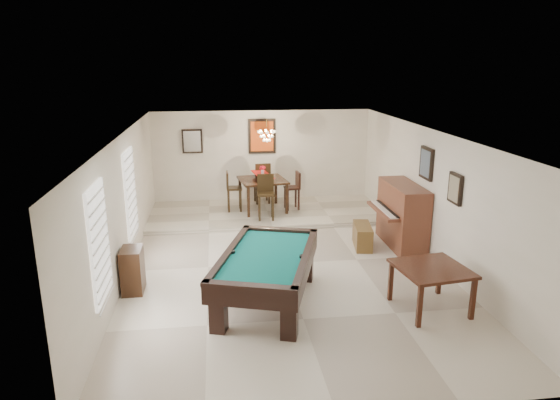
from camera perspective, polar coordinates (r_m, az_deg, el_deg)
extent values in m
cube|color=beige|center=(10.05, 0.44, -7.30)|extent=(6.00, 9.00, 0.02)
cube|color=silver|center=(13.97, -2.06, 4.88)|extent=(6.00, 0.04, 2.60)
cube|color=silver|center=(5.50, 7.03, -12.85)|extent=(6.00, 0.04, 2.60)
cube|color=silver|center=(9.69, -17.41, -0.71)|extent=(0.04, 9.00, 2.60)
cube|color=silver|center=(10.44, 17.00, 0.48)|extent=(0.04, 9.00, 2.60)
cube|color=white|center=(9.35, 0.48, 7.60)|extent=(6.00, 9.00, 0.04)
cube|color=beige|center=(13.06, -1.50, -1.49)|extent=(6.00, 2.50, 0.12)
cube|color=white|center=(7.60, -19.96, -4.63)|extent=(0.06, 1.00, 1.70)
cube|color=white|center=(10.23, -16.74, 0.77)|extent=(0.06, 1.00, 1.70)
cube|color=brown|center=(10.97, 9.41, -4.08)|extent=(0.48, 0.92, 0.49)
cube|color=black|center=(9.12, -16.50, -7.70)|extent=(0.35, 0.53, 0.79)
cube|color=#D84C14|center=(13.83, -2.07, 7.30)|extent=(0.75, 0.06, 0.95)
cube|color=white|center=(13.80, -10.00, 6.63)|extent=(0.55, 0.06, 0.65)
cube|color=slate|center=(10.56, 16.40, 4.04)|extent=(0.06, 0.55, 0.65)
cube|color=gray|center=(9.46, 19.40, 1.23)|extent=(0.06, 0.45, 0.55)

